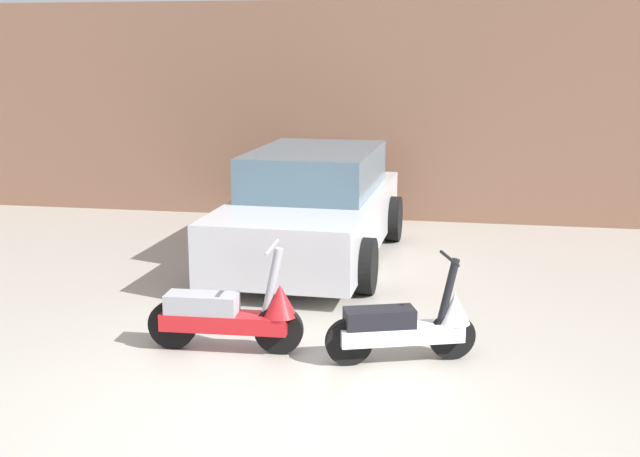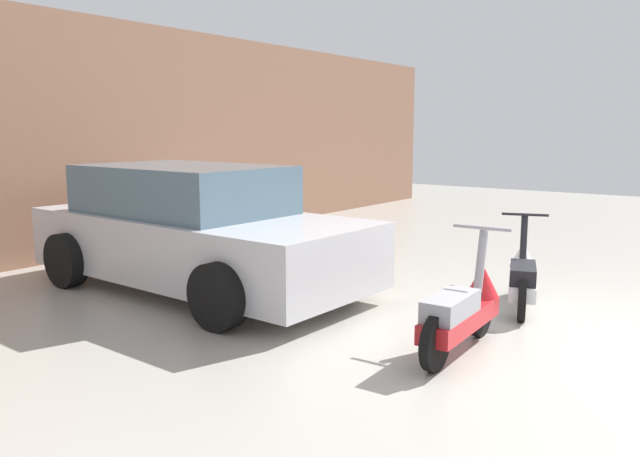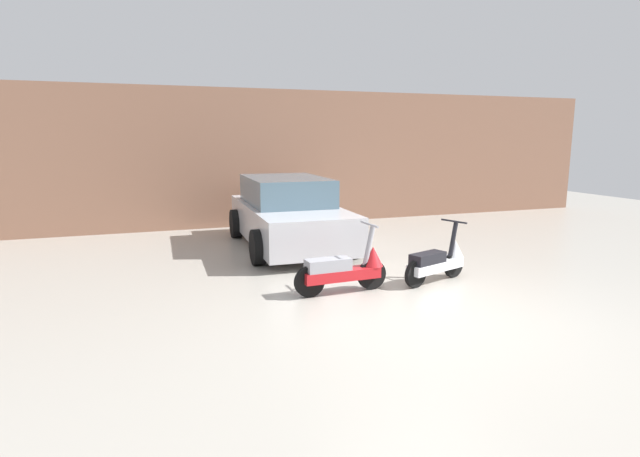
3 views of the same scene
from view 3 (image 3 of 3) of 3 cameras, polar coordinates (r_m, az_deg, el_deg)
The scene contains 5 objects.
ground_plane at distance 7.00m, azimuth 11.98°, elevation -9.15°, with size 28.00×28.00×0.00m, color #9E998E.
wall_back at distance 13.43m, azimuth -4.33°, elevation 8.04°, with size 19.60×0.12×3.55m, color #845B47.
scooter_front_left at distance 7.52m, azimuth 2.92°, elevation -4.62°, with size 1.49×0.54×1.04m.
scooter_front_right at distance 8.31m, azimuth 13.35°, elevation -3.61°, with size 1.34×0.69×0.97m.
car_rear_left at distance 10.71m, azimuth -3.66°, elevation 1.71°, with size 2.18×4.37×1.47m.
Camera 3 is at (-3.49, -5.61, 2.31)m, focal length 28.00 mm.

